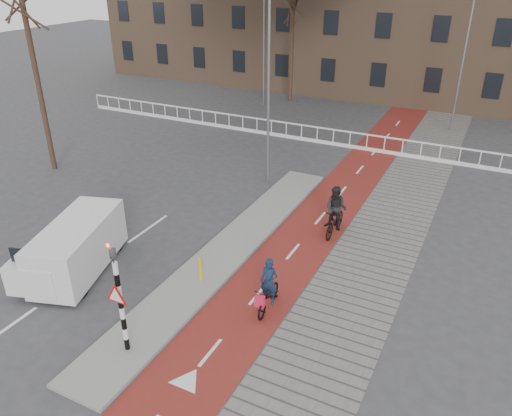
% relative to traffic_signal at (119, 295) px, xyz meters
% --- Properties ---
extents(ground, '(120.00, 120.00, 0.00)m').
position_rel_traffic_signal_xyz_m(ground, '(0.60, 2.02, -1.99)').
color(ground, '#38383A').
rests_on(ground, ground).
extents(bike_lane, '(2.50, 60.00, 0.01)m').
position_rel_traffic_signal_xyz_m(bike_lane, '(2.10, 12.02, -1.98)').
color(bike_lane, maroon).
rests_on(bike_lane, ground).
extents(sidewalk, '(3.00, 60.00, 0.01)m').
position_rel_traffic_signal_xyz_m(sidewalk, '(4.90, 12.02, -1.98)').
color(sidewalk, slate).
rests_on(sidewalk, ground).
extents(curb_island, '(1.80, 16.00, 0.12)m').
position_rel_traffic_signal_xyz_m(curb_island, '(-0.10, 6.02, -1.93)').
color(curb_island, gray).
rests_on(curb_island, ground).
extents(traffic_signal, '(0.80, 0.80, 3.68)m').
position_rel_traffic_signal_xyz_m(traffic_signal, '(0.00, 0.00, 0.00)').
color(traffic_signal, black).
rests_on(traffic_signal, curb_island).
extents(bollard, '(0.12, 0.12, 0.82)m').
position_rel_traffic_signal_xyz_m(bollard, '(0.05, 3.81, -1.46)').
color(bollard, '#E3AE0C').
rests_on(bollard, curb_island).
extents(cyclist_near, '(0.74, 1.75, 1.80)m').
position_rel_traffic_signal_xyz_m(cyclist_near, '(2.73, 3.54, -1.38)').
color(cyclist_near, black).
rests_on(cyclist_near, bike_lane).
extents(cyclist_far, '(0.89, 1.92, 2.04)m').
position_rel_traffic_signal_xyz_m(cyclist_far, '(3.05, 9.01, -1.14)').
color(cyclist_far, black).
rests_on(cyclist_far, bike_lane).
extents(van, '(2.92, 4.60, 1.84)m').
position_rel_traffic_signal_xyz_m(van, '(-4.14, 2.54, -1.02)').
color(van, silver).
rests_on(van, ground).
extents(railing, '(28.00, 0.10, 0.99)m').
position_rel_traffic_signal_xyz_m(railing, '(-4.40, 19.02, -1.68)').
color(railing, silver).
rests_on(railing, ground).
extents(tree_left, '(0.26, 0.26, 9.09)m').
position_rel_traffic_signal_xyz_m(tree_left, '(-12.31, 9.05, 2.56)').
color(tree_left, '#301D15').
rests_on(tree_left, ground).
extents(tree_mid, '(0.29, 0.29, 7.70)m').
position_rel_traffic_signal_xyz_m(tree_mid, '(-6.59, 27.15, 1.86)').
color(tree_mid, '#301D15').
rests_on(tree_mid, ground).
extents(streetlight_near, '(0.12, 0.12, 8.81)m').
position_rel_traffic_signal_xyz_m(streetlight_near, '(-1.43, 12.21, 2.41)').
color(streetlight_near, slate).
rests_on(streetlight_near, ground).
extents(streetlight_left, '(0.12, 0.12, 7.61)m').
position_rel_traffic_signal_xyz_m(streetlight_left, '(-7.96, 25.26, 1.81)').
color(streetlight_left, slate).
rests_on(streetlight_left, ground).
extents(streetlight_right, '(0.12, 0.12, 8.00)m').
position_rel_traffic_signal_xyz_m(streetlight_right, '(5.43, 24.98, 2.01)').
color(streetlight_right, slate).
rests_on(streetlight_right, ground).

